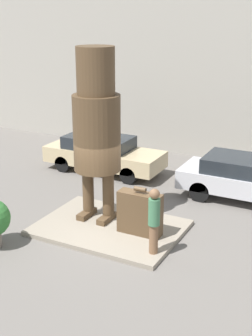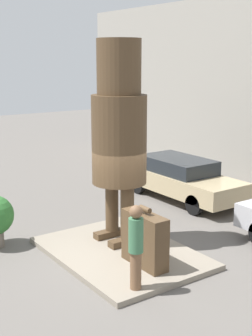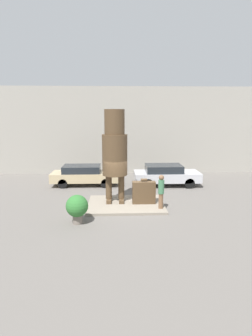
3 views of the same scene
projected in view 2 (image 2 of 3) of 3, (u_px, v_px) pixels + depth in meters
ground_plane at (121, 255)px, 11.58m from camera, size 60.00×60.00×0.00m
pedestal at (121, 253)px, 11.57m from camera, size 4.16×3.01×0.13m
statue_figure at (119, 127)px, 11.55m from camera, size 1.38×1.38×5.09m
giant_suitcase at (145, 239)px, 10.61m from camera, size 1.26×0.42×1.40m
tourist at (136, 244)px, 9.42m from camera, size 0.31×0.31×1.79m
parked_car_tan at (181, 178)px, 16.07m from camera, size 4.72×1.73×1.43m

